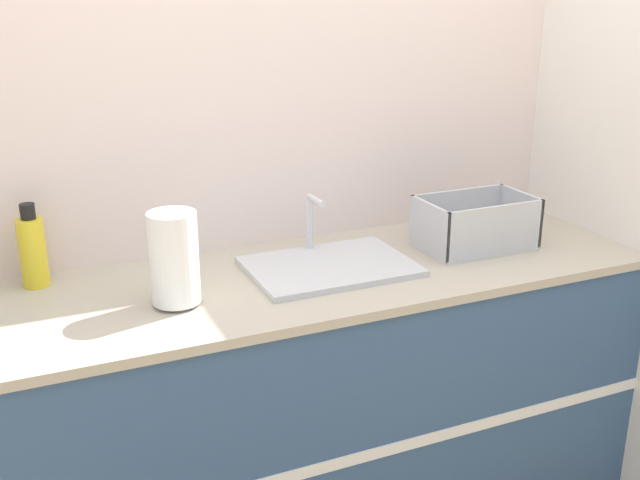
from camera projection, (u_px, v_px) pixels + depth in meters
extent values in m
cube|color=silver|center=(264.00, 142.00, 2.61)|extent=(4.69, 0.06, 2.60)
cube|color=silver|center=(602.00, 134.00, 2.74)|extent=(0.06, 2.68, 2.60)
cube|color=#33517A|center=(307.00, 405.00, 2.56)|extent=(2.29, 0.68, 0.91)
cube|color=white|center=(350.00, 459.00, 2.27)|extent=(2.29, 0.01, 0.04)
cube|color=#B2A893|center=(306.00, 278.00, 2.41)|extent=(2.32, 0.70, 0.03)
cube|color=silver|center=(330.00, 266.00, 2.43)|extent=(0.53, 0.38, 0.02)
cylinder|color=silver|center=(309.00, 222.00, 2.55)|extent=(0.02, 0.02, 0.18)
cylinder|color=silver|center=(316.00, 200.00, 2.47)|extent=(0.02, 0.11, 0.02)
cylinder|color=#4C4C51|center=(177.00, 303.00, 2.17)|extent=(0.10, 0.10, 0.01)
cylinder|color=white|center=(174.00, 258.00, 2.12)|extent=(0.14, 0.14, 0.27)
cube|color=#B7BABF|center=(474.00, 246.00, 2.64)|extent=(0.39, 0.24, 0.01)
cube|color=#B7BABF|center=(495.00, 230.00, 2.51)|extent=(0.39, 0.01, 0.17)
cube|color=#B7BABF|center=(457.00, 212.00, 2.71)|extent=(0.39, 0.01, 0.17)
cube|color=#B7BABF|center=(429.00, 228.00, 2.54)|extent=(0.01, 0.24, 0.17)
cube|color=#B7BABF|center=(519.00, 215.00, 2.68)|extent=(0.01, 0.24, 0.17)
cylinder|color=yellow|center=(33.00, 253.00, 2.27)|extent=(0.08, 0.08, 0.21)
cylinder|color=black|center=(27.00, 211.00, 2.23)|extent=(0.04, 0.04, 0.05)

